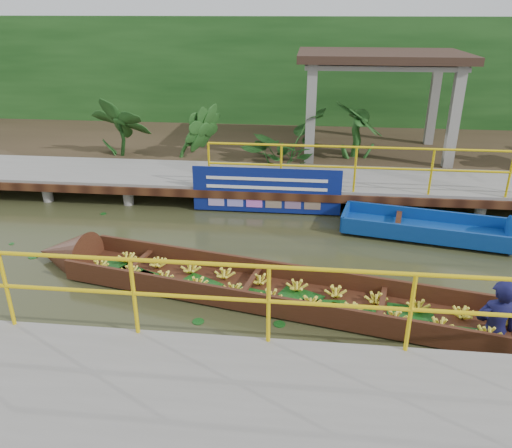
# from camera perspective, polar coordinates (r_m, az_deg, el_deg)

# --- Properties ---
(ground) EXTENTS (80.00, 80.00, 0.00)m
(ground) POSITION_cam_1_polar(r_m,az_deg,el_deg) (9.10, -2.04, -4.65)
(ground) COLOR #2C2E17
(ground) RESTS_ON ground
(land_strip) EXTENTS (30.00, 8.00, 0.45)m
(land_strip) POSITION_cam_1_polar(r_m,az_deg,el_deg) (16.00, 1.75, 8.85)
(land_strip) COLOR #2F2517
(land_strip) RESTS_ON ground
(far_dock) EXTENTS (16.00, 2.06, 1.66)m
(far_dock) POSITION_cam_1_polar(r_m,az_deg,el_deg) (12.04, 0.31, 5.08)
(far_dock) COLOR gray
(far_dock) RESTS_ON ground
(near_dock) EXTENTS (18.00, 2.40, 1.73)m
(near_dock) POSITION_cam_1_polar(r_m,az_deg,el_deg) (5.48, 2.51, -23.43)
(near_dock) COLOR gray
(near_dock) RESTS_ON ground
(pavilion) EXTENTS (4.40, 3.00, 3.00)m
(pavilion) POSITION_cam_1_polar(r_m,az_deg,el_deg) (14.42, 14.00, 17.05)
(pavilion) COLOR gray
(pavilion) RESTS_ON ground
(foliage_backdrop) EXTENTS (30.00, 0.80, 4.00)m
(foliage_backdrop) POSITION_cam_1_polar(r_m,az_deg,el_deg) (18.12, 2.48, 16.30)
(foliage_backdrop) COLOR #164014
(foliage_backdrop) RESTS_ON ground
(vendor_boat) EXTENTS (10.29, 3.12, 2.11)m
(vendor_boat) POSITION_cam_1_polar(r_m,az_deg,el_deg) (7.82, 8.80, -8.23)
(vendor_boat) COLOR #391D0F
(vendor_boat) RESTS_ON ground
(moored_blue_boat) EXTENTS (3.95, 1.71, 0.91)m
(moored_blue_boat) POSITION_cam_1_polar(r_m,az_deg,el_deg) (10.77, 23.61, -1.11)
(moored_blue_boat) COLOR navy
(moored_blue_boat) RESTS_ON ground
(blue_banner) EXTENTS (3.31, 0.04, 1.03)m
(blue_banner) POSITION_cam_1_polar(r_m,az_deg,el_deg) (11.10, 1.19, 3.87)
(blue_banner) COLOR navy
(blue_banner) RESTS_ON ground
(tropical_plants) EXTENTS (14.20, 1.20, 1.50)m
(tropical_plants) POSITION_cam_1_polar(r_m,az_deg,el_deg) (13.63, 10.66, 10.06)
(tropical_plants) COLOR #164014
(tropical_plants) RESTS_ON ground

